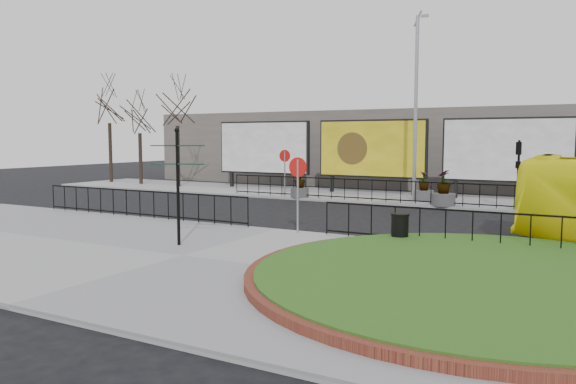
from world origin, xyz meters
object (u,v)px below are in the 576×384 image
Objects in this scene: planter_b at (424,190)px; planter_c at (444,193)px; lamp_post at (416,105)px; planter_a at (300,187)px; fingerpost_sign at (178,175)px; litter_bin at (400,228)px; billboard_mid at (372,149)px.

planter_b is 2.10m from planter_c.
lamp_post is 7.17m from planter_a.
lamp_post is 2.73× the size of fingerpost_sign.
litter_bin is at bearing -77.84° from planter_b.
planter_b is at bearing 130.17° from planter_c.
fingerpost_sign is 2.27× the size of planter_a.
planter_c is (-1.15, 10.00, 0.15)m from litter_bin.
billboard_mid is at bearing 73.72° from fingerpost_sign.
planter_c is at bearing -49.83° from planter_b.
fingerpost_sign reaches higher than litter_bin.
planter_a is 7.46m from planter_c.
fingerpost_sign is 15.28m from planter_b.
billboard_mid is at bearing 113.85° from litter_bin.
planter_c is at bearing -40.96° from lamp_post.
lamp_post is at bearing 180.00° from planter_b.
billboard_mid is 4.25× the size of planter_b.
planter_a is at bearing 85.14° from fingerpost_sign.
litter_bin is 10.07m from planter_c.
fingerpost_sign is at bearing -88.46° from billboard_mid.
fingerpost_sign is 3.80× the size of litter_bin.
litter_bin is at bearing -66.15° from billboard_mid.
planter_c reaches higher than planter_a.
billboard_mid is at bearing 53.88° from planter_a.
lamp_post is at bearing -33.25° from billboard_mid.
fingerpost_sign is 6.65m from litter_bin.
litter_bin is at bearing -49.28° from planter_a.
planter_a is 6.31m from planter_b.
planter_b is (-2.50, 11.60, 0.07)m from litter_bin.
billboard_mid is 1.83× the size of fingerpost_sign.
billboard_mid is 4.16× the size of planter_a.
planter_c is (4.85, -3.57, -1.88)m from billboard_mid.
planter_b is at bearing -29.39° from billboard_mid.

